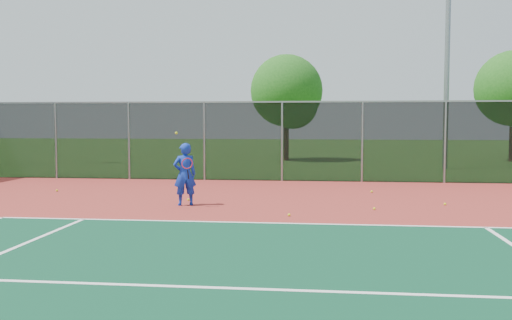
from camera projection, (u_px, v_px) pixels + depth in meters
The scene contains 12 objects.
ground at pixel (412, 260), 9.46m from camera, with size 120.00×120.00×0.00m, color #2B5D1A.
court_apron at pixel (397, 236), 11.44m from camera, with size 30.00×20.00×0.02m, color #9C2F27.
fence_back at pixel (362, 141), 21.24m from camera, with size 30.00×0.06×3.03m.
tennis_player at pixel (185, 174), 15.40m from camera, with size 0.73×0.72×2.00m.
practice_ball_0 at pixel (372, 192), 18.13m from camera, with size 0.07×0.07×0.07m, color yellow.
practice_ball_1 at pixel (445, 204), 15.45m from camera, with size 0.07×0.07×0.07m, color yellow.
practice_ball_3 at pixel (57, 190), 18.43m from camera, with size 0.07×0.07×0.07m, color yellow.
practice_ball_5 at pixel (374, 209), 14.64m from camera, with size 0.07×0.07×0.07m, color yellow.
practice_ball_7 at pixel (289, 215), 13.68m from camera, with size 0.07×0.07×0.07m, color yellow.
practice_ball_8 at pixel (188, 200), 16.30m from camera, with size 0.07×0.07×0.07m, color yellow.
floodlight_n at pixel (448, 25), 26.82m from camera, with size 0.90×0.40×12.08m.
tree_back_left at pixel (288, 94), 32.75m from camera, with size 4.16×4.16×6.11m.
Camera 1 is at (-1.52, -9.56, 2.32)m, focal length 40.00 mm.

